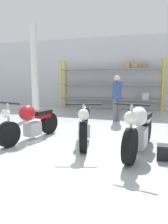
# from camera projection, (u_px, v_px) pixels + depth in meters

# --- Properties ---
(ground_plane) EXTENTS (30.00, 30.00, 0.00)m
(ground_plane) POSITION_uv_depth(u_px,v_px,m) (79.00, 144.00, 5.11)
(ground_plane) COLOR #B2B7B7
(back_wall) EXTENTS (30.00, 0.08, 3.60)m
(back_wall) POSITION_uv_depth(u_px,v_px,m) (122.00, 73.00, 10.90)
(back_wall) COLOR silver
(back_wall) RESTS_ON ground_plane
(shelving_rack) EXTENTS (5.06, 0.63, 2.45)m
(shelving_rack) POSITION_uv_depth(u_px,v_px,m) (113.00, 83.00, 10.75)
(shelving_rack) COLOR yellow
(shelving_rack) RESTS_ON ground_plane
(support_pillar) EXTENTS (0.28, 0.28, 3.60)m
(support_pillar) POSITION_uv_depth(u_px,v_px,m) (35.00, 71.00, 8.62)
(support_pillar) COLOR silver
(support_pillar) RESTS_ON ground_plane
(motorcycle_red) EXTENTS (0.72, 1.99, 1.00)m
(motorcycle_red) POSITION_uv_depth(u_px,v_px,m) (31.00, 122.00, 5.43)
(motorcycle_red) COLOR black
(motorcycle_red) RESTS_ON ground_plane
(motorcycle_black) EXTENTS (0.95, 2.07, 1.01)m
(motorcycle_black) POSITION_uv_depth(u_px,v_px,m) (84.00, 124.00, 5.24)
(motorcycle_black) COLOR black
(motorcycle_black) RESTS_ON ground_plane
(motorcycle_white) EXTENTS (0.63, 2.08, 1.08)m
(motorcycle_white) POSITION_uv_depth(u_px,v_px,m) (139.00, 130.00, 4.45)
(motorcycle_white) COLOR black
(motorcycle_white) RESTS_ON ground_plane
(person_browsing) EXTENTS (0.43, 0.43, 1.63)m
(person_browsing) POSITION_uv_depth(u_px,v_px,m) (117.00, 95.00, 7.72)
(person_browsing) COLOR #595960
(person_browsing) RESTS_ON ground_plane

